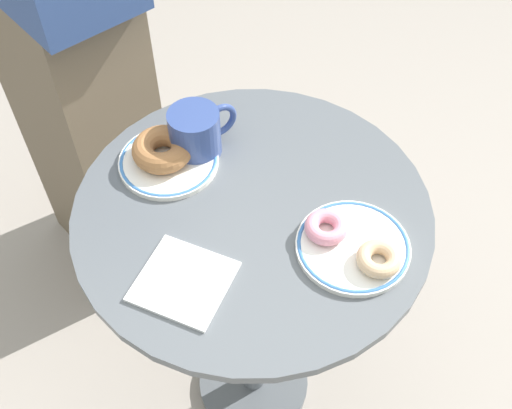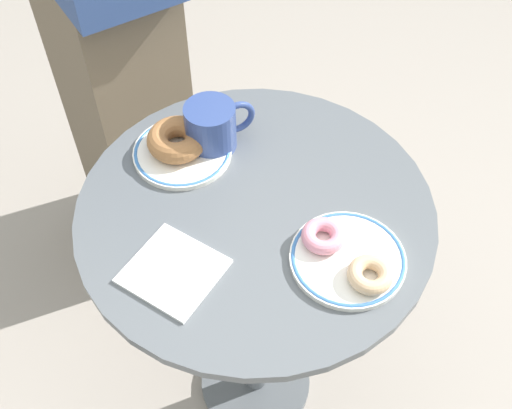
{
  "view_description": "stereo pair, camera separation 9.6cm",
  "coord_description": "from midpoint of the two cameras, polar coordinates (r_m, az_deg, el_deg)",
  "views": [
    {
      "loc": [
        0.41,
        -0.5,
        1.53
      ],
      "look_at": [
        0.02,
        -0.02,
        0.78
      ],
      "focal_mm": 42.68,
      "sensor_mm": 36.0,
      "label": 1
    },
    {
      "loc": [
        0.48,
        -0.43,
        1.53
      ],
      "look_at": [
        0.02,
        -0.02,
        0.78
      ],
      "focal_mm": 42.68,
      "sensor_mm": 36.0,
      "label": 2
    }
  ],
  "objects": [
    {
      "name": "donut_cinnamon",
      "position": [
        1.08,
        -11.31,
        4.95
      ],
      "size": [
        0.14,
        0.14,
        0.04
      ],
      "primitive_type": "torus",
      "rotation": [
        0.0,
        0.0,
        5.85
      ],
      "color": "#A36B3D",
      "rests_on": "plate_left"
    },
    {
      "name": "person_figure",
      "position": [
        1.39,
        -20.74,
        17.35
      ],
      "size": [
        0.47,
        0.29,
        1.69
      ],
      "color": "brown",
      "rests_on": "ground"
    },
    {
      "name": "plate_left",
      "position": [
        1.1,
        -10.69,
        3.88
      ],
      "size": [
        0.18,
        0.18,
        0.01
      ],
      "color": "white",
      "rests_on": "cafe_table"
    },
    {
      "name": "cafe_table",
      "position": [
        1.19,
        -2.63,
        -6.75
      ],
      "size": [
        0.61,
        0.61,
        0.74
      ],
      "color": "#565B60",
      "rests_on": "ground"
    },
    {
      "name": "ground_plane",
      "position": [
        1.67,
        -1.95,
        -16.68
      ],
      "size": [
        7.0,
        7.0,
        0.02
      ],
      "primitive_type": "cube",
      "color": "#9E9389"
    },
    {
      "name": "donut_glazed",
      "position": [
        0.94,
        8.56,
        -5.25
      ],
      "size": [
        0.09,
        0.09,
        0.02
      ],
      "primitive_type": "torus",
      "rotation": [
        0.0,
        0.0,
        5.97
      ],
      "color": "#E0B789",
      "rests_on": "plate_right"
    },
    {
      "name": "paper_napkin",
      "position": [
        0.94,
        -9.74,
        -7.3
      ],
      "size": [
        0.16,
        0.16,
        0.01
      ],
      "primitive_type": "cube",
      "rotation": [
        0.0,
        0.0,
        0.27
      ],
      "color": "white",
      "rests_on": "cafe_table"
    },
    {
      "name": "plate_right",
      "position": [
        0.97,
        6.27,
        -4.1
      ],
      "size": [
        0.18,
        0.18,
        0.01
      ],
      "color": "white",
      "rests_on": "cafe_table"
    },
    {
      "name": "coffee_mug",
      "position": [
        1.09,
        -8.14,
        6.61
      ],
      "size": [
        0.09,
        0.13,
        0.09
      ],
      "color": "#334784",
      "rests_on": "cafe_table"
    },
    {
      "name": "donut_pink_frosted",
      "position": [
        0.96,
        3.77,
        -2.31
      ],
      "size": [
        0.1,
        0.1,
        0.02
      ],
      "primitive_type": "torus",
      "rotation": [
        0.0,
        0.0,
        3.89
      ],
      "color": "pink",
      "rests_on": "plate_right"
    }
  ]
}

